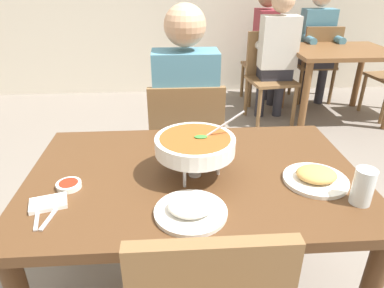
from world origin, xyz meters
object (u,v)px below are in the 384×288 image
(chair_bg_right, at_px, (317,60))
(chair_bg_left, at_px, (269,71))
(diner_main, at_px, (185,106))
(appetizer_plate, at_px, (316,177))
(patron_bg_right, at_px, (317,39))
(dining_table_main, at_px, (194,195))
(drink_glass, at_px, (363,188))
(patron_bg_middle, at_px, (268,40))
(sauce_dish, at_px, (69,185))
(dining_table_far, at_px, (339,62))
(rice_plate, at_px, (191,209))
(patron_bg_left, at_px, (277,49))
(chair_diner_main, at_px, (186,144))
(chair_bg_middle, at_px, (271,60))
(curry_bowl, at_px, (195,145))

(chair_bg_right, bearing_deg, chair_bg_left, -146.78)
(diner_main, distance_m, appetizer_plate, 0.95)
(patron_bg_right, bearing_deg, dining_table_main, -119.81)
(drink_glass, bearing_deg, patron_bg_right, 70.72)
(chair_bg_left, bearing_deg, patron_bg_middle, 78.94)
(sauce_dish, relative_size, patron_bg_middle, 0.07)
(dining_table_far, bearing_deg, patron_bg_middle, 138.32)
(rice_plate, xyz_separation_m, appetizer_plate, (0.48, 0.16, 0.00))
(drink_glass, distance_m, patron_bg_left, 2.57)
(chair_diner_main, height_order, chair_bg_middle, same)
(dining_table_main, height_order, patron_bg_middle, patron_bg_middle)
(dining_table_main, xyz_separation_m, patron_bg_left, (0.99, 2.30, 0.11))
(rice_plate, bearing_deg, drink_glass, 2.38)
(curry_bowl, bearing_deg, drink_glass, -21.50)
(dining_table_far, distance_m, chair_bg_right, 0.53)
(diner_main, height_order, dining_table_far, diner_main)
(chair_bg_left, height_order, chair_bg_right, same)
(drink_glass, height_order, chair_bg_right, chair_bg_right)
(curry_bowl, height_order, sauce_dish, curry_bowl)
(dining_table_far, distance_m, chair_bg_left, 0.72)
(patron_bg_right, bearing_deg, chair_bg_left, -144.15)
(sauce_dish, height_order, patron_bg_right, patron_bg_right)
(chair_bg_left, height_order, chair_bg_middle, same)
(drink_glass, bearing_deg, chair_diner_main, 120.31)
(diner_main, height_order, curry_bowl, diner_main)
(dining_table_main, distance_m, curry_bowl, 0.24)
(dining_table_main, distance_m, dining_table_far, 2.82)
(patron_bg_middle, bearing_deg, dining_table_main, -110.24)
(diner_main, distance_m, chair_bg_right, 2.65)
(sauce_dish, bearing_deg, rice_plate, -22.81)
(rice_plate, distance_m, appetizer_plate, 0.51)
(chair_bg_middle, distance_m, patron_bg_right, 0.55)
(patron_bg_middle, distance_m, patron_bg_right, 0.58)
(diner_main, bearing_deg, rice_plate, -91.80)
(appetizer_plate, bearing_deg, rice_plate, -161.37)
(curry_bowl, height_order, patron_bg_middle, patron_bg_middle)
(diner_main, relative_size, chair_bg_right, 1.46)
(curry_bowl, distance_m, sauce_dish, 0.49)
(patron_bg_middle, bearing_deg, rice_plate, -109.18)
(patron_bg_left, height_order, patron_bg_middle, same)
(curry_bowl, bearing_deg, patron_bg_right, 60.38)
(drink_glass, distance_m, patron_bg_right, 3.24)
(patron_bg_right, bearing_deg, patron_bg_left, -139.65)
(drink_glass, distance_m, chair_bg_middle, 3.16)
(drink_glass, relative_size, patron_bg_right, 0.10)
(curry_bowl, distance_m, rice_plate, 0.27)
(dining_table_main, relative_size, patron_bg_right, 0.99)
(diner_main, distance_m, curry_bowl, 0.77)
(dining_table_far, bearing_deg, drink_glass, -113.68)
(rice_plate, distance_m, drink_glass, 0.58)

